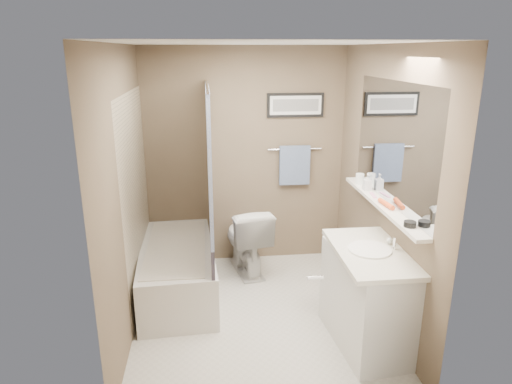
{
  "coord_description": "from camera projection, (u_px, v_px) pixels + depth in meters",
  "views": [
    {
      "loc": [
        -0.43,
        -3.67,
        2.35
      ],
      "look_at": [
        0.0,
        0.15,
        1.15
      ],
      "focal_mm": 32.0,
      "sensor_mm": 36.0,
      "label": 1
    }
  ],
  "objects": [
    {
      "name": "ground",
      "position": [
        258.0,
        315.0,
        4.22
      ],
      "size": [
        2.5,
        2.5,
        0.0
      ],
      "primitive_type": "plane",
      "color": "beige",
      "rests_on": "ground"
    },
    {
      "name": "ceiling",
      "position": [
        258.0,
        46.0,
        3.52
      ],
      "size": [
        2.2,
        2.5,
        0.04
      ],
      "primitive_type": "cube",
      "color": "white",
      "rests_on": "wall_back"
    },
    {
      "name": "wall_back",
      "position": [
        245.0,
        159.0,
        5.03
      ],
      "size": [
        2.2,
        0.04,
        2.4
      ],
      "primitive_type": "cube",
      "color": "brown",
      "rests_on": "ground"
    },
    {
      "name": "wall_front",
      "position": [
        282.0,
        253.0,
        2.7
      ],
      "size": [
        2.2,
        0.04,
        2.4
      ],
      "primitive_type": "cube",
      "color": "brown",
      "rests_on": "ground"
    },
    {
      "name": "wall_left",
      "position": [
        128.0,
        196.0,
        3.75
      ],
      "size": [
        0.04,
        2.5,
        2.4
      ],
      "primitive_type": "cube",
      "color": "brown",
      "rests_on": "ground"
    },
    {
      "name": "wall_right",
      "position": [
        381.0,
        188.0,
        3.98
      ],
      "size": [
        0.04,
        2.5,
        2.4
      ],
      "primitive_type": "cube",
      "color": "brown",
      "rests_on": "ground"
    },
    {
      "name": "tile_surround",
      "position": [
        137.0,
        200.0,
        4.29
      ],
      "size": [
        0.02,
        1.55,
        2.0
      ],
      "primitive_type": "cube",
      "color": "#C0AE91",
      "rests_on": "wall_left"
    },
    {
      "name": "curtain_rod",
      "position": [
        207.0,
        85.0,
        4.05
      ],
      "size": [
        0.02,
        1.55,
        0.02
      ],
      "primitive_type": "cylinder",
      "rotation": [
        1.57,
        0.0,
        0.0
      ],
      "color": "silver",
      "rests_on": "wall_left"
    },
    {
      "name": "curtain_upper",
      "position": [
        209.0,
        157.0,
        4.24
      ],
      "size": [
        0.03,
        1.45,
        1.28
      ],
      "primitive_type": "cube",
      "color": "silver",
      "rests_on": "curtain_rod"
    },
    {
      "name": "curtain_lower",
      "position": [
        212.0,
        238.0,
        4.48
      ],
      "size": [
        0.03,
        1.45,
        0.36
      ],
      "primitive_type": "cube",
      "color": "#29284A",
      "rests_on": "curtain_rod"
    },
    {
      "name": "mirror",
      "position": [
        393.0,
        143.0,
        3.71
      ],
      "size": [
        0.02,
        1.6,
        1.0
      ],
      "primitive_type": "cube",
      "color": "silver",
      "rests_on": "wall_right"
    },
    {
      "name": "shelf",
      "position": [
        381.0,
        204.0,
        3.86
      ],
      "size": [
        0.12,
        1.6,
        0.03
      ],
      "primitive_type": "cube",
      "color": "silver",
      "rests_on": "wall_right"
    },
    {
      "name": "towel_bar",
      "position": [
        295.0,
        149.0,
        5.05
      ],
      "size": [
        0.6,
        0.02,
        0.02
      ],
      "primitive_type": "cylinder",
      "rotation": [
        0.0,
        1.57,
        0.0
      ],
      "color": "silver",
      "rests_on": "wall_back"
    },
    {
      "name": "towel",
      "position": [
        295.0,
        165.0,
        5.08
      ],
      "size": [
        0.34,
        0.05,
        0.44
      ],
      "primitive_type": "cube",
      "color": "#859CC1",
      "rests_on": "towel_bar"
    },
    {
      "name": "art_frame",
      "position": [
        295.0,
        105.0,
        4.92
      ],
      "size": [
        0.62,
        0.02,
        0.26
      ],
      "primitive_type": "cube",
      "color": "black",
      "rests_on": "wall_back"
    },
    {
      "name": "art_mat",
      "position": [
        296.0,
        105.0,
        4.91
      ],
      "size": [
        0.56,
        0.0,
        0.2
      ],
      "primitive_type": "cube",
      "color": "white",
      "rests_on": "art_frame"
    },
    {
      "name": "art_image",
      "position": [
        296.0,
        105.0,
        4.91
      ],
      "size": [
        0.5,
        0.0,
        0.13
      ],
      "primitive_type": "cube",
      "color": "#595959",
      "rests_on": "art_mat"
    },
    {
      "name": "door",
      "position": [
        370.0,
        279.0,
        2.81
      ],
      "size": [
        0.8,
        0.02,
        2.0
      ],
      "primitive_type": "cube",
      "color": "silver",
      "rests_on": "wall_front"
    },
    {
      "name": "door_handle",
      "position": [
        315.0,
        278.0,
        2.82
      ],
      "size": [
        0.1,
        0.02,
        0.02
      ],
      "primitive_type": "cylinder",
      "rotation": [
        0.0,
        1.57,
        0.0
      ],
      "color": "silver",
      "rests_on": "door"
    },
    {
      "name": "bathtub",
      "position": [
        177.0,
        270.0,
        4.54
      ],
      "size": [
        0.79,
        1.54,
        0.5
      ],
      "primitive_type": "cube",
      "rotation": [
        0.0,
        0.0,
        0.06
      ],
      "color": "silver",
      "rests_on": "ground"
    },
    {
      "name": "tub_rim",
      "position": [
        176.0,
        247.0,
        4.47
      ],
      "size": [
        0.56,
        1.36,
        0.02
      ],
      "primitive_type": "cube",
      "color": "beige",
      "rests_on": "bathtub"
    },
    {
      "name": "toilet",
      "position": [
        246.0,
        239.0,
        4.97
      ],
      "size": [
        0.56,
        0.81,
        0.76
      ],
      "primitive_type": "imported",
      "rotation": [
        0.0,
        0.0,
        3.33
      ],
      "color": "silver",
      "rests_on": "ground"
    },
    {
      "name": "vanity",
      "position": [
        368.0,
        300.0,
        3.72
      ],
      "size": [
        0.59,
        0.94,
        0.8
      ],
      "primitive_type": "cube",
      "rotation": [
        0.0,
        0.0,
        0.1
      ],
      "color": "silver",
      "rests_on": "ground"
    },
    {
      "name": "countertop",
      "position": [
        371.0,
        253.0,
        3.6
      ],
      "size": [
        0.54,
        0.96,
        0.04
      ],
      "primitive_type": "cube",
      "color": "silver",
      "rests_on": "vanity"
    },
    {
      "name": "sink_basin",
      "position": [
        370.0,
        249.0,
        3.59
      ],
      "size": [
        0.34,
        0.34,
        0.01
      ],
      "primitive_type": "cylinder",
      "color": "white",
      "rests_on": "countertop"
    },
    {
      "name": "faucet_spout",
      "position": [
        395.0,
        243.0,
        3.6
      ],
      "size": [
        0.02,
        0.02,
        0.1
      ],
      "primitive_type": "cylinder",
      "color": "white",
      "rests_on": "countertop"
    },
    {
      "name": "faucet_knob",
      "position": [
        390.0,
        241.0,
        3.7
      ],
      "size": [
        0.05,
        0.05,
        0.05
      ],
      "primitive_type": "sphere",
      "color": "white",
      "rests_on": "countertop"
    },
    {
      "name": "candle_bowl_near",
      "position": [
        410.0,
        224.0,
        3.32
      ],
      "size": [
        0.09,
        0.09,
        0.04
      ],
      "primitive_type": "cylinder",
      "color": "black",
      "rests_on": "shelf"
    },
    {
      "name": "hair_brush_front",
      "position": [
        386.0,
        204.0,
        3.75
      ],
      "size": [
        0.07,
        0.22,
        0.04
      ],
      "primitive_type": "cylinder",
      "rotation": [
        1.57,
        0.0,
        0.12
      ],
      "color": "#F15622",
      "rests_on": "shelf"
    },
    {
      "name": "pink_comb",
      "position": [
        373.0,
        195.0,
        4.04
      ],
      "size": [
        0.05,
        0.16,
        0.01
      ],
      "primitive_type": "cube",
      "rotation": [
        0.0,
        0.0,
        -0.12
      ],
      "color": "pink",
      "rests_on": "shelf"
    },
    {
      "name": "glass_jar",
      "position": [
        360.0,
        179.0,
        4.38
      ],
      "size": [
        0.08,
        0.08,
        0.1
      ],
      "primitive_type": "cylinder",
      "color": "white",
      "rests_on": "shelf"
    },
    {
      "name": "soap_bottle",
      "position": [
        367.0,
        182.0,
        4.17
      ],
      "size": [
        0.07,
        0.07,
        0.15
      ],
      "primitive_type": "imported",
      "rotation": [
        0.0,
        0.0,
        0.03
      ],
      "color": "#999999",
      "rests_on": "shelf"
    }
  ]
}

